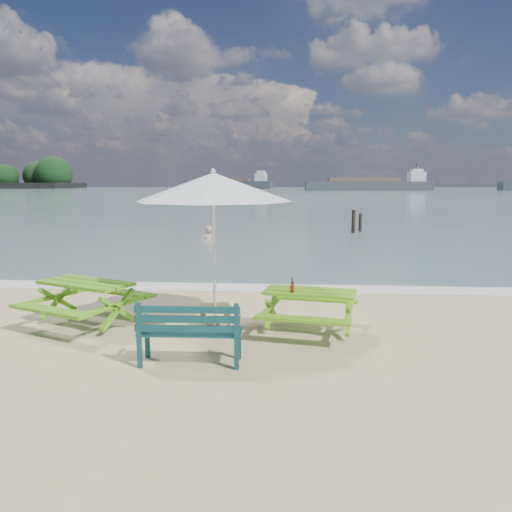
# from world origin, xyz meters

# --- Properties ---
(sea) EXTENTS (300.00, 300.00, 0.00)m
(sea) POSITION_xyz_m (0.00, 85.00, 0.00)
(sea) COLOR slate
(sea) RESTS_ON ground
(foam_strip) EXTENTS (22.00, 0.90, 0.01)m
(foam_strip) POSITION_xyz_m (0.00, 4.60, 0.01)
(foam_strip) COLOR silver
(foam_strip) RESTS_ON ground
(picnic_table_left) EXTENTS (2.21, 2.30, 0.77)m
(picnic_table_left) POSITION_xyz_m (-2.54, 1.40, 0.37)
(picnic_table_left) COLOR #569D17
(picnic_table_left) RESTS_ON ground
(picnic_table_right) EXTENTS (1.75, 1.89, 0.70)m
(picnic_table_right) POSITION_xyz_m (1.26, 1.28, 0.34)
(picnic_table_right) COLOR #67AD1A
(picnic_table_right) RESTS_ON ground
(park_bench) EXTENTS (1.41, 0.51, 0.86)m
(park_bench) POSITION_xyz_m (-0.41, -0.24, 0.27)
(park_bench) COLOR #0E383B
(park_bench) RESTS_ON ground
(side_table) EXTENTS (0.65, 0.65, 0.34)m
(side_table) POSITION_xyz_m (-0.35, 1.56, 0.18)
(side_table) COLOR brown
(side_table) RESTS_ON ground
(patio_umbrella) EXTENTS (3.23, 3.23, 2.61)m
(patio_umbrella) POSITION_xyz_m (-0.35, 1.56, 2.37)
(patio_umbrella) COLOR silver
(patio_umbrella) RESTS_ON ground
(beer_bottle) EXTENTS (0.06, 0.06, 0.25)m
(beer_bottle) POSITION_xyz_m (0.97, 1.15, 0.78)
(beer_bottle) COLOR #8F4614
(beer_bottle) RESTS_ON picnic_table_right
(swimmer) EXTENTS (0.73, 0.61, 1.70)m
(swimmer) POSITION_xyz_m (-2.61, 14.29, -0.31)
(swimmer) COLOR tan
(swimmer) RESTS_ON ground
(mooring_pilings) EXTENTS (0.57, 0.77, 1.29)m
(mooring_pilings) POSITION_xyz_m (4.03, 17.37, 0.40)
(mooring_pilings) COLOR black
(mooring_pilings) RESTS_ON ground
(cargo_ships) EXTENTS (158.86, 30.25, 4.40)m
(cargo_ships) POSITION_xyz_m (51.32, 121.72, 1.18)
(cargo_ships) COLOR #373B41
(cargo_ships) RESTS_ON ground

